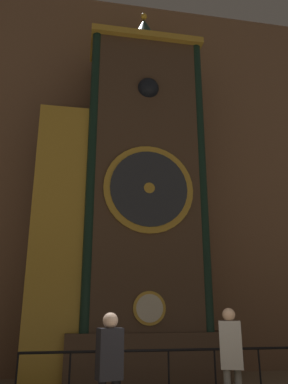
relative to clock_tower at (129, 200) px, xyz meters
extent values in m
cube|color=#846047|center=(0.26, 1.21, 1.54)|extent=(24.00, 0.30, 12.20)
cube|color=brown|center=(0.43, 0.02, -3.98)|extent=(3.87, 1.61, 1.17)
cube|color=brown|center=(0.43, 0.02, 0.79)|extent=(3.10, 1.40, 8.37)
cube|color=gold|center=(0.43, -0.09, 4.88)|extent=(3.35, 1.54, 0.20)
cylinder|color=gold|center=(0.43, -0.71, -2.84)|extent=(0.79, 0.05, 0.79)
cylinder|color=silver|center=(0.43, -0.74, -2.84)|extent=(0.64, 0.03, 0.64)
cylinder|color=gold|center=(0.43, -0.71, 0.12)|extent=(2.37, 0.07, 2.37)
cylinder|color=#2D333D|center=(0.43, -0.76, 0.12)|extent=(2.04, 0.04, 2.04)
cylinder|color=gold|center=(0.43, -0.78, 0.12)|extent=(0.28, 0.03, 0.28)
cube|color=#30241B|center=(0.43, -0.19, 3.14)|extent=(0.77, 0.42, 0.77)
sphere|color=black|center=(0.43, -0.63, 3.14)|extent=(0.62, 0.62, 0.62)
cylinder|color=#142D23|center=(-1.07, -0.61, 0.79)|extent=(0.25, 0.25, 8.37)
cylinder|color=#142D23|center=(1.93, -0.61, 0.79)|extent=(0.25, 0.25, 8.37)
cylinder|color=gold|center=(0.43, 0.02, 5.13)|extent=(0.91, 0.91, 0.30)
cone|color=#163227|center=(0.43, 0.02, 5.71)|extent=(0.86, 0.86, 0.86)
sphere|color=gold|center=(0.43, 0.02, 6.26)|extent=(0.20, 0.20, 0.20)
cube|color=#4C3828|center=(-1.82, 0.07, -1.09)|extent=(1.29, 1.19, 6.94)
cube|color=gold|center=(-1.82, -0.54, -1.09)|extent=(1.35, 0.06, 6.94)
cylinder|color=black|center=(-2.28, -2.22, -4.08)|extent=(0.04, 0.04, 0.97)
cylinder|color=black|center=(-1.35, -2.22, -4.08)|extent=(0.04, 0.04, 0.97)
cylinder|color=black|center=(-0.42, -2.22, -4.08)|extent=(0.04, 0.04, 0.97)
cylinder|color=black|center=(0.51, -2.22, -4.08)|extent=(0.04, 0.04, 0.97)
cylinder|color=black|center=(1.44, -2.22, -4.08)|extent=(0.04, 0.04, 0.97)
cylinder|color=black|center=(2.36, -2.22, -4.08)|extent=(0.04, 0.04, 0.97)
cylinder|color=black|center=(0.51, -2.22, -3.61)|extent=(5.57, 0.05, 0.05)
cube|color=black|center=(-0.81, -4.21, -3.43)|extent=(0.38, 0.30, 0.67)
sphere|color=beige|center=(-0.81, -4.21, -3.00)|extent=(0.22, 0.22, 0.22)
cube|color=gray|center=(1.14, -3.80, -3.38)|extent=(0.39, 0.32, 0.71)
sphere|color=tan|center=(1.14, -3.80, -2.93)|extent=(0.21, 0.21, 0.21)
camera|label=1|loc=(-1.32, -9.81, -2.81)|focal=35.00mm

